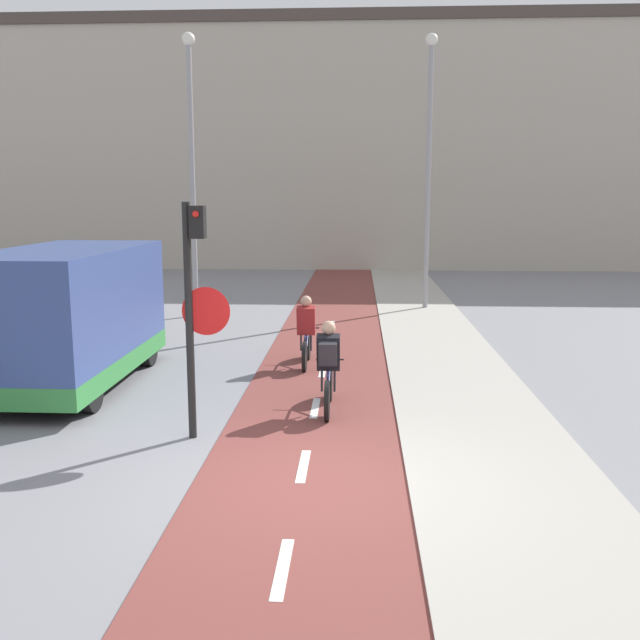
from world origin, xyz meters
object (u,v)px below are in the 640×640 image
street_lamp_far (192,150)px  cyclist_near (328,368)px  traffic_light_pole (194,295)px  cyclist_far (306,334)px  street_lamp_sidewalk (429,148)px  van (68,319)px

street_lamp_far → cyclist_near: (4.15, -8.99, -3.93)m
traffic_light_pole → street_lamp_far: (-2.36, 10.31, 2.60)m
traffic_light_pole → cyclist_far: (1.22, 4.37, -1.38)m
street_lamp_sidewalk → cyclist_far: (-3.06, -7.56, -4.11)m
street_lamp_far → van: size_ratio=1.59×
traffic_light_pole → cyclist_near: size_ratio=1.92×
cyclist_near → traffic_light_pole: bearing=-143.5°
van → street_lamp_sidewalk: bearing=52.1°
cyclist_near → van: bearing=163.9°
traffic_light_pole → cyclist_far: size_ratio=2.01×
traffic_light_pole → van: size_ratio=0.68×
street_lamp_far → cyclist_far: 7.99m
street_lamp_sidewalk → cyclist_near: size_ratio=4.64×
street_lamp_far → street_lamp_sidewalk: bearing=13.7°
cyclist_near → cyclist_far: bearing=100.6°
cyclist_far → street_lamp_far: bearing=121.1°
traffic_light_pole → van: traffic_light_pole is taller
cyclist_near → van: 4.93m
traffic_light_pole → cyclist_far: 4.74m
street_lamp_sidewalk → van: street_lamp_sidewalk is taller
street_lamp_sidewalk → street_lamp_far: bearing=-166.3°
street_lamp_far → van: 8.38m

